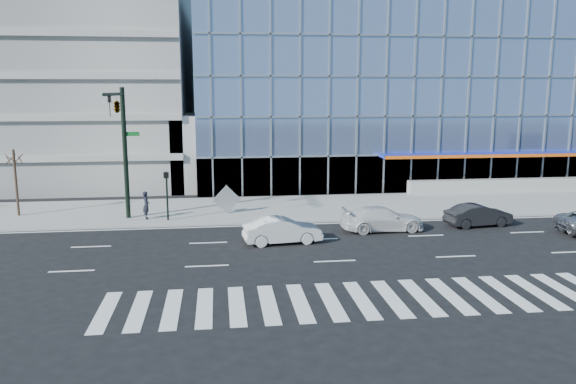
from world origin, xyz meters
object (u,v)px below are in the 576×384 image
(ped_signal_post, at_px, (167,188))
(pedestrian, at_px, (146,205))
(traffic_signal, at_px, (120,122))
(white_suv, at_px, (382,219))
(street_tree_near, at_px, (14,158))
(white_sedan, at_px, (282,230))
(dark_sedan, at_px, (478,215))
(tilted_panel, at_px, (227,199))

(ped_signal_post, relative_size, pedestrian, 1.75)
(traffic_signal, height_order, ped_signal_post, traffic_signal)
(white_suv, distance_m, pedestrian, 14.33)
(ped_signal_post, distance_m, pedestrian, 1.84)
(street_tree_near, xyz_separation_m, white_sedan, (15.91, -8.00, -3.10))
(white_suv, distance_m, dark_sedan, 6.01)
(tilted_panel, bearing_deg, ped_signal_post, -169.61)
(white_sedan, distance_m, tilted_panel, 7.51)
(white_sedan, distance_m, pedestrian, 9.81)
(ped_signal_post, bearing_deg, pedestrian, 156.71)
(dark_sedan, bearing_deg, tilted_panel, 64.77)
(traffic_signal, bearing_deg, tilted_panel, 17.22)
(white_suv, bearing_deg, dark_sedan, -88.57)
(dark_sedan, height_order, pedestrian, pedestrian)
(white_suv, relative_size, dark_sedan, 1.19)
(white_suv, bearing_deg, pedestrian, 71.44)
(ped_signal_post, bearing_deg, dark_sedan, -9.69)
(traffic_signal, height_order, street_tree_near, traffic_signal)
(traffic_signal, relative_size, ped_signal_post, 2.67)
(white_suv, relative_size, pedestrian, 2.77)
(street_tree_near, bearing_deg, tilted_panel, -4.54)
(dark_sedan, relative_size, tilted_panel, 3.06)
(traffic_signal, distance_m, white_suv, 16.18)
(ped_signal_post, xyz_separation_m, white_suv, (12.41, -3.51, -1.45))
(white_suv, xyz_separation_m, white_sedan, (-6.00, -1.94, -0.01))
(traffic_signal, bearing_deg, street_tree_near, 157.29)
(white_suv, height_order, pedestrian, pedestrian)
(pedestrian, distance_m, tilted_panel, 5.02)
(white_suv, xyz_separation_m, pedestrian, (-13.74, 4.08, 0.32))
(traffic_signal, xyz_separation_m, pedestrian, (1.17, 0.95, -5.16))
(white_sedan, bearing_deg, pedestrian, 45.92)
(traffic_signal, bearing_deg, ped_signal_post, 8.52)
(ped_signal_post, relative_size, tilted_panel, 2.31)
(ped_signal_post, height_order, white_suv, ped_signal_post)
(traffic_signal, height_order, dark_sedan, traffic_signal)
(dark_sedan, relative_size, pedestrian, 2.32)
(dark_sedan, bearing_deg, ped_signal_post, 72.55)
(white_suv, bearing_deg, street_tree_near, 72.50)
(traffic_signal, height_order, pedestrian, traffic_signal)
(traffic_signal, distance_m, tilted_panel, 8.17)
(dark_sedan, bearing_deg, traffic_signal, 74.70)
(pedestrian, bearing_deg, ped_signal_post, -124.71)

